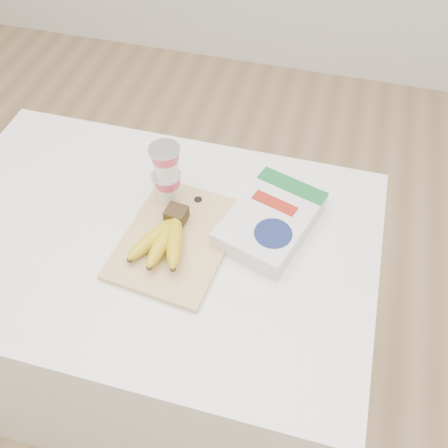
% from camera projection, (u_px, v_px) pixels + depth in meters
% --- Properties ---
extents(room, '(4.00, 4.00, 4.00)m').
position_uv_depth(room, '(106.00, 13.00, 0.75)').
color(room, tan).
rests_on(room, ground).
extents(table, '(1.07, 0.71, 0.80)m').
position_uv_depth(table, '(164.00, 319.00, 1.48)').
color(table, white).
rests_on(table, ground).
extents(cutting_board, '(0.27, 0.35, 0.02)m').
position_uv_depth(cutting_board, '(177.00, 239.00, 1.16)').
color(cutting_board, '#E8B47F').
rests_on(cutting_board, table).
extents(bananas, '(0.14, 0.19, 0.06)m').
position_uv_depth(bananas, '(165.00, 237.00, 1.12)').
color(bananas, '#382816').
rests_on(bananas, cutting_board).
extents(yogurt_stack, '(0.08, 0.07, 0.17)m').
position_uv_depth(yogurt_stack, '(166.00, 173.00, 1.16)').
color(yogurt_stack, white).
rests_on(yogurt_stack, cutting_board).
extents(cereal_box, '(0.24, 0.29, 0.06)m').
position_uv_depth(cereal_box, '(271.00, 221.00, 1.17)').
color(cereal_box, white).
rests_on(cereal_box, table).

